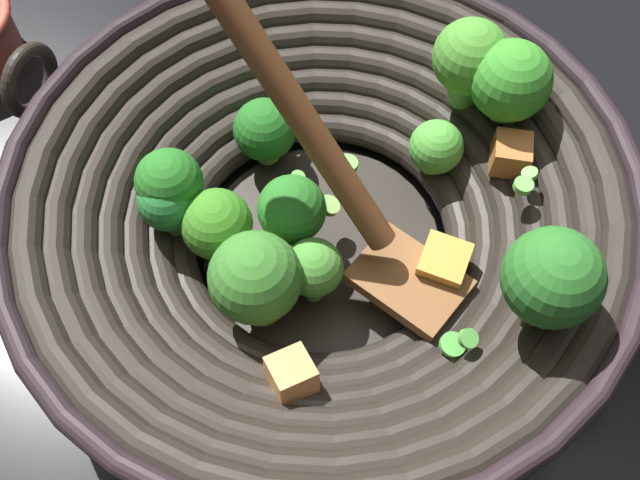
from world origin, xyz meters
TOP-DOWN VIEW (x-y plane):
  - ground_plane at (0.00, 0.00)m, footprint 4.00×4.00m
  - wok at (0.00, 0.00)m, footprint 0.42×0.41m

SIDE VIEW (x-z plane):
  - ground_plane at x=0.00m, z-range 0.00..0.00m
  - wok at x=0.00m, z-range -0.09..0.20m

